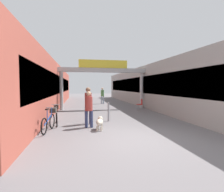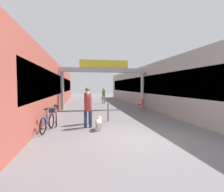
# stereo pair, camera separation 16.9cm
# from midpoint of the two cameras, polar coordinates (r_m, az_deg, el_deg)

# --- Properties ---
(ground_plane) EXTENTS (80.00, 80.00, 0.00)m
(ground_plane) POSITION_cam_midpoint_polar(r_m,az_deg,el_deg) (6.53, 7.72, -13.67)
(ground_plane) COLOR slate
(storefront_left) EXTENTS (3.00, 26.00, 3.69)m
(storefront_left) POSITION_cam_midpoint_polar(r_m,az_deg,el_deg) (17.25, -20.56, 2.84)
(storefront_left) COLOR #B25142
(storefront_left) RESTS_ON ground_plane
(storefront_right) EXTENTS (3.00, 26.00, 3.69)m
(storefront_right) POSITION_cam_midpoint_polar(r_m,az_deg,el_deg) (18.34, 12.56, 2.97)
(storefront_right) COLOR #9E9993
(storefront_right) RESTS_ON ground_plane
(arcade_sign_gateway) EXTENTS (7.40, 0.47, 4.03)m
(arcade_sign_gateway) POSITION_cam_midpoint_polar(r_m,az_deg,el_deg) (14.50, -2.34, 6.96)
(arcade_sign_gateway) COLOR #B2B2B2
(arcade_sign_gateway) RESTS_ON ground_plane
(pedestrian_with_dog) EXTENTS (0.42, 0.42, 1.66)m
(pedestrian_with_dog) POSITION_cam_midpoint_polar(r_m,az_deg,el_deg) (8.08, -7.27, -3.52)
(pedestrian_with_dog) COLOR navy
(pedestrian_with_dog) RESTS_ON ground_plane
(pedestrian_companion) EXTENTS (0.47, 0.47, 1.84)m
(pedestrian_companion) POSITION_cam_midpoint_polar(r_m,az_deg,el_deg) (8.82, -7.40, -2.19)
(pedestrian_companion) COLOR navy
(pedestrian_companion) RESTS_ON ground_plane
(pedestrian_carrying_crate) EXTENTS (0.45, 0.45, 1.75)m
(pedestrian_carrying_crate) POSITION_cam_midpoint_polar(r_m,az_deg,el_deg) (18.86, -2.49, 0.50)
(pedestrian_carrying_crate) COLOR #8C9EB2
(pedestrian_carrying_crate) RESTS_ON ground_plane
(dog_on_leash) EXTENTS (0.43, 0.78, 0.55)m
(dog_on_leash) POSITION_cam_midpoint_polar(r_m,az_deg,el_deg) (7.68, -3.75, -8.41)
(dog_on_leash) COLOR beige
(dog_on_leash) RESTS_ON ground_plane
(bicycle_blue_nearest) EXTENTS (0.46, 1.68, 0.98)m
(bicycle_blue_nearest) POSITION_cam_midpoint_polar(r_m,az_deg,el_deg) (7.95, -19.50, -7.54)
(bicycle_blue_nearest) COLOR black
(bicycle_blue_nearest) RESTS_ON ground_plane
(bicycle_silver_second) EXTENTS (0.46, 1.68, 0.98)m
(bicycle_silver_second) POSITION_cam_midpoint_polar(r_m,az_deg,el_deg) (9.21, -17.28, -6.04)
(bicycle_silver_second) COLOR black
(bicycle_silver_second) RESTS_ON ground_plane
(bollard_post_metal) EXTENTS (0.10, 0.10, 1.02)m
(bollard_post_metal) POSITION_cam_midpoint_polar(r_m,az_deg,el_deg) (9.46, -0.76, -5.15)
(bollard_post_metal) COLOR gray
(bollard_post_metal) RESTS_ON ground_plane
(cafe_chair_red_nearer) EXTENTS (0.45, 0.45, 0.89)m
(cafe_chair_red_nearer) POSITION_cam_midpoint_polar(r_m,az_deg,el_deg) (13.83, 9.83, -2.46)
(cafe_chair_red_nearer) COLOR gray
(cafe_chair_red_nearer) RESTS_ON ground_plane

